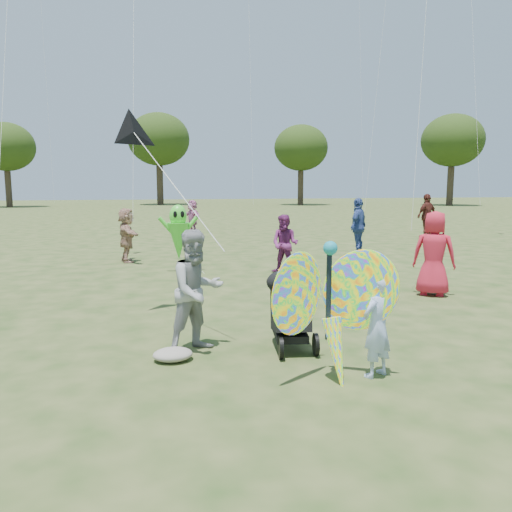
{
  "coord_description": "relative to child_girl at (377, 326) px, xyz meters",
  "views": [
    {
      "loc": [
        -2.19,
        -6.07,
        2.2
      ],
      "look_at": [
        -0.2,
        1.5,
        1.1
      ],
      "focal_mm": 35.0,
      "sensor_mm": 36.0,
      "label": 1
    }
  ],
  "objects": [
    {
      "name": "crowd_j",
      "position": [
        0.24,
        17.98,
        0.19
      ],
      "size": [
        1.02,
        1.53,
        1.58
      ],
      "primitive_type": "imported",
      "rotation": [
        0.0,
        0.0,
        5.13
      ],
      "color": "#C671A8",
      "rests_on": "ground"
    },
    {
      "name": "butterfly_kite",
      "position": [
        -0.56,
        0.01,
        0.21
      ],
      "size": [
        1.74,
        0.75,
        1.8
      ],
      "color": "#FB3F27",
      "rests_on": "ground"
    },
    {
      "name": "crowd_c",
      "position": [
        4.43,
        9.5,
        0.31
      ],
      "size": [
        1.09,
        1.06,
        1.83
      ],
      "primitive_type": "imported",
      "rotation": [
        0.0,
        0.0,
        3.89
      ],
      "color": "#354C92",
      "rests_on": "ground"
    },
    {
      "name": "crowd_h",
      "position": [
        9.68,
        13.66,
        0.34
      ],
      "size": [
        1.19,
        0.77,
        1.89
      ],
      "primitive_type": "imported",
      "rotation": [
        0.0,
        0.0,
        3.44
      ],
      "color": "#50201A",
      "rests_on": "ground"
    },
    {
      "name": "ground",
      "position": [
        -0.57,
        1.04,
        -0.6
      ],
      "size": [
        160.0,
        160.0,
        0.0
      ],
      "primitive_type": "plane",
      "color": "#51592B",
      "rests_on": "ground"
    },
    {
      "name": "delta_kite_rig",
      "position": [
        -2.57,
        3.53,
        2.46
      ],
      "size": [
        1.56,
        2.32,
        2.17
      ],
      "color": "black",
      "rests_on": "ground"
    },
    {
      "name": "jogging_stroller",
      "position": [
        -0.65,
        1.24,
        0.01
      ],
      "size": [
        0.61,
        1.1,
        1.09
      ],
      "rotation": [
        0.0,
        0.0,
        -0.19
      ],
      "color": "black",
      "rests_on": "ground"
    },
    {
      "name": "crowd_d",
      "position": [
        -2.74,
        9.87,
        0.19
      ],
      "size": [
        0.66,
        1.51,
        1.58
      ],
      "primitive_type": "imported",
      "rotation": [
        0.0,
        0.0,
        1.71
      ],
      "color": "tan",
      "rests_on": "ground"
    },
    {
      "name": "grey_bag",
      "position": [
        -2.24,
        1.13,
        -0.52
      ],
      "size": [
        0.5,
        0.41,
        0.16
      ],
      "primitive_type": "ellipsoid",
      "color": "gray",
      "rests_on": "ground"
    },
    {
      "name": "alien_kite",
      "position": [
        -1.45,
        7.77,
        0.37
      ],
      "size": [
        1.12,
        0.69,
        1.74
      ],
      "color": "#48DC33",
      "rests_on": "ground"
    },
    {
      "name": "crowd_e",
      "position": [
        1.13,
        6.88,
        0.15
      ],
      "size": [
        0.92,
        0.9,
        1.49
      ],
      "primitive_type": "imported",
      "rotation": [
        0.0,
        0.0,
        5.58
      ],
      "color": "#702562",
      "rests_on": "ground"
    },
    {
      "name": "child_girl",
      "position": [
        0.0,
        0.0,
        0.0
      ],
      "size": [
        0.52,
        0.45,
        1.2
      ],
      "primitive_type": "imported",
      "rotation": [
        0.0,
        0.0,
        3.58
      ],
      "color": "#ACC0F4",
      "rests_on": "ground"
    },
    {
      "name": "tree_line",
      "position": [
        3.09,
        46.03,
        6.26
      ],
      "size": [
        91.78,
        33.6,
        10.79
      ],
      "color": "#3A2D21",
      "rests_on": "ground"
    },
    {
      "name": "crowd_a",
      "position": [
        3.23,
        3.66,
        0.26
      ],
      "size": [
        1.0,
        0.95,
        1.71
      ],
      "primitive_type": "imported",
      "rotation": [
        0.0,
        0.0,
        2.47
      ],
      "color": "red",
      "rests_on": "ground"
    },
    {
      "name": "adult_man",
      "position": [
        -1.87,
        1.45,
        0.22
      ],
      "size": [
        0.98,
        0.88,
        1.64
      ],
      "primitive_type": "imported",
      "rotation": [
        0.0,
        0.0,
        0.41
      ],
      "color": "#929397",
      "rests_on": "ground"
    }
  ]
}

